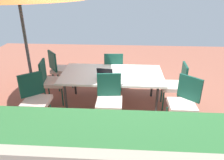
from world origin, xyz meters
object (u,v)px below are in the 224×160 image
(chair_south, at_px, (114,69))
(chair_northeast, at_px, (35,97))
(dining_table, at_px, (112,76))
(chair_southeast, at_px, (59,68))
(chair_northwest, at_px, (184,101))
(chair_north, at_px, (109,98))
(cup, at_px, (129,69))
(laptop, at_px, (106,75))
(chair_west, at_px, (176,83))
(chair_east, at_px, (51,80))

(chair_south, bearing_deg, chair_northeast, 44.52)
(dining_table, bearing_deg, chair_south, -89.62)
(chair_southeast, xyz_separation_m, chair_south, (-1.36, 0.01, 0.00))
(chair_northwest, relative_size, chair_south, 1.00)
(chair_north, bearing_deg, chair_northeast, 176.77)
(chair_north, distance_m, cup, 1.00)
(laptop, bearing_deg, chair_north, 109.70)
(chair_north, relative_size, cup, 9.66)
(chair_northwest, xyz_separation_m, chair_north, (1.34, -0.02, 0.00))
(chair_southeast, distance_m, chair_south, 1.36)
(dining_table, distance_m, chair_west, 1.34)
(laptop, bearing_deg, chair_southeast, -28.33)
(chair_northwest, bearing_deg, chair_east, -154.35)
(chair_northwest, relative_size, chair_west, 1.00)
(chair_northwest, height_order, chair_south, same)
(chair_northeast, relative_size, cup, 9.66)
(chair_southeast, bearing_deg, chair_east, 143.92)
(chair_south, relative_size, chair_east, 1.00)
(dining_table, xyz_separation_m, chair_east, (1.33, -0.01, -0.13))
(chair_west, height_order, laptop, chair_west)
(chair_northwest, height_order, chair_west, same)
(chair_east, bearing_deg, chair_north, -127.23)
(dining_table, height_order, chair_south, chair_south)
(chair_west, xyz_separation_m, chair_south, (1.34, -0.76, 0.00))
(chair_north, bearing_deg, chair_south, 84.68)
(laptop, distance_m, cup, 0.58)
(chair_west, distance_m, laptop, 1.48)
(chair_west, distance_m, chair_east, 2.67)
(chair_northwest, bearing_deg, chair_northeast, -137.53)
(dining_table, height_order, laptop, laptop)
(chair_west, distance_m, chair_southeast, 2.80)
(chair_northeast, xyz_separation_m, chair_southeast, (-0.00, -1.53, 0.00))
(chair_southeast, bearing_deg, chair_south, -128.82)
(chair_east, xyz_separation_m, laptop, (-1.21, 0.19, 0.23))
(chair_northwest, distance_m, chair_south, 2.00)
(chair_northwest, height_order, chair_northeast, same)
(chair_northwest, distance_m, chair_north, 1.34)
(chair_northwest, distance_m, chair_west, 0.74)
(chair_northwest, bearing_deg, laptop, -159.91)
(chair_southeast, relative_size, laptop, 2.78)
(dining_table, bearing_deg, chair_southeast, -28.61)
(chair_north, distance_m, chair_southeast, 2.01)
(chair_north, bearing_deg, chair_east, 145.10)
(dining_table, height_order, chair_northwest, chair_northwest)
(chair_south, bearing_deg, chair_northwest, 128.12)
(chair_south, bearing_deg, cup, 118.37)
(chair_northwest, relative_size, chair_northeast, 1.00)
(cup, bearing_deg, chair_northeast, 29.22)
(chair_south, relative_size, laptop, 2.78)
(laptop, bearing_deg, chair_east, -0.75)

